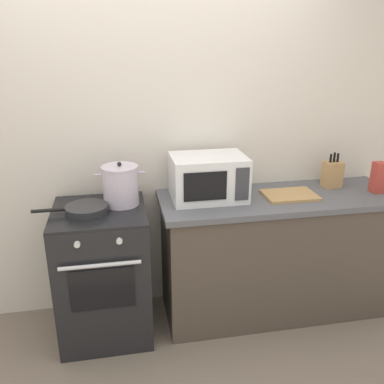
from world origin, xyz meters
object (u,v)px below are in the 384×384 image
Objects in this scene: stove at (104,272)px; stock_pot at (121,185)px; pasta_box at (378,177)px; knife_block at (332,174)px; frying_pan at (86,209)px; microwave at (208,177)px; cutting_board at (290,195)px.

stove is 2.86× the size of stock_pot.
stock_pot is at bearing 176.74° from pasta_box.
knife_block is (1.70, 0.14, 0.56)m from stove.
stock_pot is 1.46× the size of pasta_box.
stove is 1.79m from knife_block.
stove is 2.04m from pasta_box.
knife_block is (1.55, 0.07, -0.03)m from stock_pot.
knife_block is at bearing 5.80° from frying_pan.
microwave is 1.39× the size of cutting_board.
frying_pan is 1.78m from knife_block.
cutting_board is 1.64× the size of pasta_box.
frying_pan is at bearing -153.51° from stock_pot.
pasta_box is (0.65, -0.03, 0.10)m from cutting_board.
microwave is (0.74, 0.08, 0.61)m from stove.
stove is 0.96m from microwave.
stock_pot reaches higher than stove.
stove is at bearing 179.15° from pasta_box.
knife_block is 1.19× the size of pasta_box.
knife_block is at bearing 146.79° from pasta_box.
cutting_board is at bearing -3.59° from stock_pot.
stock_pot is at bearing 176.41° from cutting_board.
pasta_box is (0.26, -0.17, 0.01)m from knife_block.
microwave reaches higher than stock_pot.
cutting_board is at bearing -160.12° from knife_block.
stock_pot is 0.64× the size of microwave.
stock_pot reaches higher than pasta_box.
frying_pan is 0.93× the size of microwave.
stock_pot reaches higher than cutting_board.
frying_pan is at bearing -174.20° from knife_block.
frying_pan is (-0.08, -0.04, 0.48)m from stove.
knife_block is (0.39, 0.14, 0.09)m from cutting_board.
knife_block is 0.31m from pasta_box.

